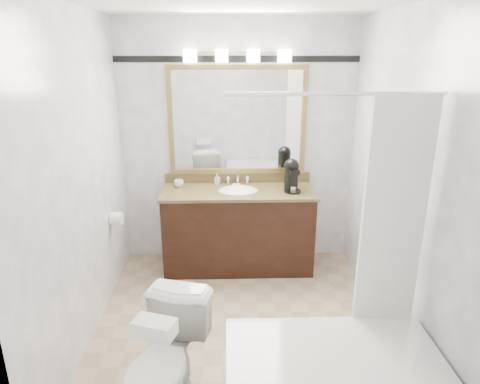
% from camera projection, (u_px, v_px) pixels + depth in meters
% --- Properties ---
extents(room, '(2.42, 2.62, 2.52)m').
position_uv_depth(room, '(241.00, 182.00, 3.19)').
color(room, tan).
rests_on(room, ground).
extents(vanity, '(1.53, 0.58, 0.97)m').
position_uv_depth(vanity, '(238.00, 227.00, 4.41)').
color(vanity, black).
rests_on(vanity, ground).
extents(mirror, '(1.40, 0.04, 1.10)m').
position_uv_depth(mirror, '(237.00, 121.00, 4.33)').
color(mirror, olive).
rests_on(mirror, room).
extents(vanity_light_bar, '(1.02, 0.14, 0.12)m').
position_uv_depth(vanity_light_bar, '(237.00, 55.00, 4.07)').
color(vanity_light_bar, silver).
rests_on(vanity_light_bar, room).
extents(accent_stripe, '(2.40, 0.01, 0.06)m').
position_uv_depth(accent_stripe, '(237.00, 59.00, 4.14)').
color(accent_stripe, black).
rests_on(accent_stripe, room).
extents(bathtub, '(1.30, 0.75, 1.96)m').
position_uv_depth(bathtub, '(334.00, 373.00, 2.67)').
color(bathtub, white).
rests_on(bathtub, ground).
extents(tp_roll, '(0.11, 0.12, 0.12)m').
position_uv_depth(tp_roll, '(117.00, 218.00, 3.97)').
color(tp_roll, white).
rests_on(tp_roll, room).
extents(toilet, '(0.60, 0.82, 0.75)m').
position_uv_depth(toilet, '(164.00, 366.00, 2.59)').
color(toilet, white).
rests_on(toilet, ground).
extents(tissue_box, '(0.25, 0.18, 0.09)m').
position_uv_depth(tissue_box, '(155.00, 328.00, 2.26)').
color(tissue_box, white).
rests_on(tissue_box, toilet).
extents(coffee_maker, '(0.17, 0.21, 0.32)m').
position_uv_depth(coffee_maker, '(292.00, 174.00, 4.22)').
color(coffee_maker, black).
rests_on(coffee_maker, vanity).
extents(cup_left, '(0.11, 0.11, 0.07)m').
position_uv_depth(cup_left, '(179.00, 183.00, 4.38)').
color(cup_left, white).
rests_on(cup_left, vanity).
extents(soap_bottle_a, '(0.06, 0.06, 0.11)m').
position_uv_depth(soap_bottle_a, '(217.00, 179.00, 4.46)').
color(soap_bottle_a, white).
rests_on(soap_bottle_a, vanity).
extents(soap_bar, '(0.08, 0.05, 0.03)m').
position_uv_depth(soap_bar, '(236.00, 185.00, 4.39)').
color(soap_bar, beige).
rests_on(soap_bar, vanity).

